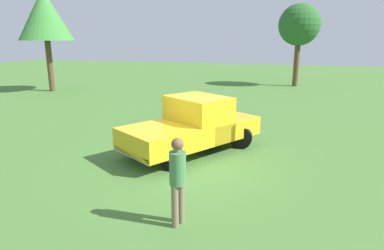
{
  "coord_description": "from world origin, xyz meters",
  "views": [
    {
      "loc": [
        3.08,
        -8.84,
        3.57
      ],
      "look_at": [
        0.07,
        0.95,
        0.9
      ],
      "focal_mm": 31.13,
      "sensor_mm": 36.0,
      "label": 1
    }
  ],
  "objects_px": {
    "pickup_truck": "(195,124)",
    "tree_far_center": "(45,16)",
    "tree_back_right": "(299,25)",
    "person_bystander": "(178,177)"
  },
  "relations": [
    {
      "from": "tree_back_right",
      "to": "tree_far_center",
      "type": "height_order",
      "value": "tree_far_center"
    },
    {
      "from": "pickup_truck",
      "to": "person_bystander",
      "type": "xyz_separation_m",
      "value": [
        0.96,
        -4.34,
        0.1
      ]
    },
    {
      "from": "pickup_truck",
      "to": "tree_back_right",
      "type": "bearing_deg",
      "value": -158.49
    },
    {
      "from": "pickup_truck",
      "to": "person_bystander",
      "type": "bearing_deg",
      "value": 43.95
    },
    {
      "from": "pickup_truck",
      "to": "tree_far_center",
      "type": "xyz_separation_m",
      "value": [
        -13.22,
        9.39,
        4.13
      ]
    },
    {
      "from": "pickup_truck",
      "to": "tree_far_center",
      "type": "bearing_deg",
      "value": -93.88
    },
    {
      "from": "person_bystander",
      "to": "tree_back_right",
      "type": "distance_m",
      "value": 21.74
    },
    {
      "from": "person_bystander",
      "to": "tree_back_right",
      "type": "xyz_separation_m",
      "value": [
        2.04,
        21.36,
        3.49
      ]
    },
    {
      "from": "tree_back_right",
      "to": "tree_far_center",
      "type": "distance_m",
      "value": 17.93
    },
    {
      "from": "tree_back_right",
      "to": "pickup_truck",
      "type": "bearing_deg",
      "value": -99.98
    }
  ]
}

